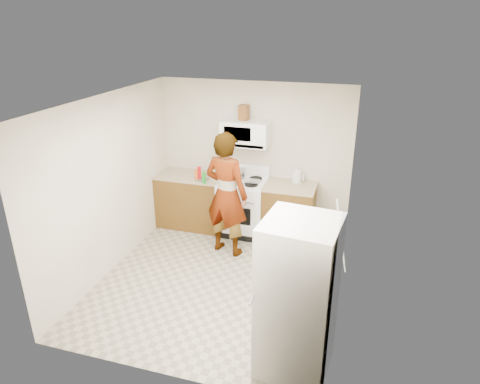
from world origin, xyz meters
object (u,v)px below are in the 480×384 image
at_px(fridge, 297,298).
at_px(kettle, 297,177).
at_px(saucepan, 238,173).
at_px(person, 226,194).
at_px(microwave, 245,133).
at_px(gas_range, 243,206).

bearing_deg(fridge, kettle, 105.97).
bearing_deg(fridge, saucepan, 123.48).
height_order(person, kettle, person).
bearing_deg(kettle, saucepan, -153.23).
bearing_deg(saucepan, microwave, 2.95).
relative_size(kettle, saucepan, 0.74).
bearing_deg(kettle, person, -113.18).
xyz_separation_m(person, kettle, (0.91, 0.90, 0.06)).
distance_m(gas_range, fridge, 3.11).
distance_m(microwave, kettle, 1.09).
distance_m(person, fridge, 2.52).
bearing_deg(kettle, fridge, -57.96).
height_order(gas_range, saucepan, gas_range).
xyz_separation_m(microwave, fridge, (1.36, -2.90, -0.85)).
relative_size(gas_range, kettle, 6.24).
xyz_separation_m(microwave, saucepan, (-0.13, -0.01, -0.68)).
distance_m(microwave, person, 1.11).
xyz_separation_m(gas_range, microwave, (0.00, 0.13, 1.21)).
xyz_separation_m(fridge, saucepan, (-1.49, 2.89, 0.17)).
xyz_separation_m(kettle, saucepan, (-0.98, -0.08, -0.01)).
relative_size(microwave, saucepan, 3.12).
bearing_deg(gas_range, person, -94.63).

